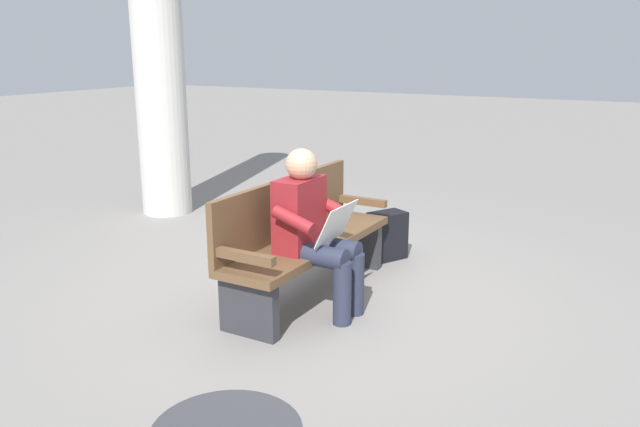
% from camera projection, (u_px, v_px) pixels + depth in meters
% --- Properties ---
extents(ground_plane, '(40.00, 40.00, 0.00)m').
position_uv_depth(ground_plane, '(310.00, 295.00, 4.90)').
color(ground_plane, gray).
extents(bench_near, '(1.80, 0.49, 0.90)m').
position_uv_depth(bench_near, '(302.00, 237.00, 4.82)').
color(bench_near, brown).
rests_on(bench_near, ground).
extents(person_seated, '(0.57, 0.58, 1.18)m').
position_uv_depth(person_seated, '(313.00, 227.00, 4.47)').
color(person_seated, maroon).
rests_on(person_seated, ground).
extents(backpack, '(0.38, 0.35, 0.43)m').
position_uv_depth(backpack, '(387.00, 236.00, 5.71)').
color(backpack, black).
rests_on(backpack, ground).
extents(support_pillar, '(0.55, 0.55, 4.19)m').
position_uv_depth(support_pillar, '(156.00, 23.00, 6.83)').
color(support_pillar, beige).
rests_on(support_pillar, ground).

